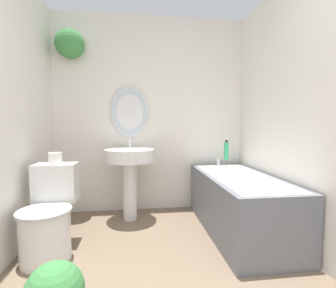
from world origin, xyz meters
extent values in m
cube|color=silver|center=(0.00, 2.58, 1.20)|extent=(2.45, 0.06, 2.40)
ellipsoid|color=silver|center=(-0.27, 2.53, 1.23)|extent=(0.47, 0.02, 0.63)
ellipsoid|color=silver|center=(-0.27, 2.53, 1.23)|extent=(0.43, 0.01, 0.59)
cylinder|color=silver|center=(-0.92, 2.45, 2.06)|extent=(0.15, 0.15, 0.08)
sphere|color=#3D8442|center=(-0.92, 2.45, 1.99)|extent=(0.32, 0.32, 0.32)
cube|color=silver|center=(1.20, 1.27, 1.20)|extent=(0.06, 2.67, 2.40)
cylinder|color=white|center=(-0.90, 1.46, 0.19)|extent=(0.38, 0.38, 0.39)
cylinder|color=silver|center=(-0.90, 1.46, 0.40)|extent=(0.41, 0.41, 0.02)
cube|color=white|center=(-0.90, 1.75, 0.56)|extent=(0.36, 0.22, 0.34)
cylinder|color=white|center=(-0.27, 2.23, 0.33)|extent=(0.15, 0.15, 0.66)
cylinder|color=white|center=(-0.27, 2.23, 0.73)|extent=(0.55, 0.55, 0.14)
cylinder|color=silver|center=(-0.27, 2.38, 0.85)|extent=(0.02, 0.02, 0.10)
cube|color=slate|center=(0.82, 1.77, 0.28)|extent=(0.65, 1.45, 0.57)
cube|color=white|center=(0.82, 1.77, 0.55)|extent=(0.55, 1.35, 0.04)
cylinder|color=silver|center=(0.82, 2.40, 0.61)|extent=(0.04, 0.04, 0.08)
cylinder|color=#38B275|center=(0.90, 2.33, 0.75)|extent=(0.06, 0.06, 0.22)
cylinder|color=black|center=(0.90, 2.33, 0.87)|extent=(0.03, 0.03, 0.02)
cylinder|color=white|center=(-0.90, 1.75, 0.78)|extent=(0.11, 0.11, 0.10)
camera|label=1|loc=(-0.18, -0.50, 1.07)|focal=26.00mm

